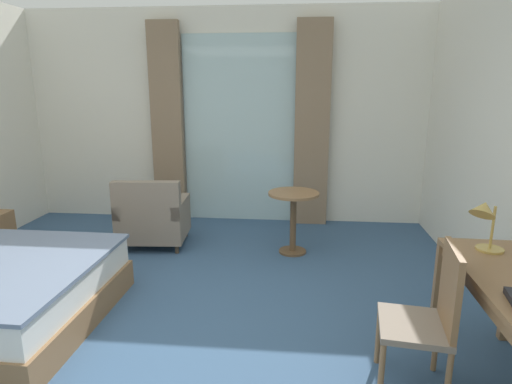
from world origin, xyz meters
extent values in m
cube|color=#38567A|center=(0.00, 0.00, -0.05)|extent=(6.04, 6.64, 0.10)
cube|color=white|center=(0.00, 3.06, 1.43)|extent=(5.64, 0.12, 2.86)
cube|color=silver|center=(0.21, 2.98, 1.26)|extent=(1.52, 0.02, 2.52)
cube|color=#897056|center=(-0.77, 2.88, 1.34)|extent=(0.42, 0.10, 2.68)
cube|color=#897056|center=(1.19, 2.88, 1.34)|extent=(0.46, 0.10, 2.68)
cube|color=slate|center=(-1.21, 0.02, 0.49)|extent=(1.33, 1.61, 0.03)
cube|color=olive|center=(2.57, 0.18, 0.37)|extent=(0.06, 0.06, 0.74)
cube|color=olive|center=(2.07, 0.19, 0.37)|extent=(0.06, 0.06, 0.74)
cube|color=gray|center=(1.73, -0.43, 0.42)|extent=(0.46, 0.50, 0.04)
cube|color=olive|center=(1.91, -0.46, 0.69)|extent=(0.09, 0.42, 0.50)
cylinder|color=olive|center=(1.58, -0.21, 0.20)|extent=(0.04, 0.04, 0.40)
cylinder|color=olive|center=(1.52, -0.61, 0.20)|extent=(0.04, 0.04, 0.40)
cylinder|color=olive|center=(1.94, -0.25, 0.20)|extent=(0.04, 0.04, 0.40)
cylinder|color=olive|center=(1.89, -0.66, 0.20)|extent=(0.04, 0.04, 0.40)
cylinder|color=tan|center=(2.31, -0.01, 0.78)|extent=(0.18, 0.18, 0.02)
cylinder|color=tan|center=(2.31, -0.01, 0.93)|extent=(0.02, 0.02, 0.29)
cone|color=tan|center=(2.17, -0.16, 1.11)|extent=(0.20, 0.18, 0.19)
cube|color=gray|center=(-0.68, 1.87, 0.25)|extent=(0.81, 0.74, 0.29)
cube|color=gray|center=(-0.65, 1.58, 0.61)|extent=(0.76, 0.18, 0.44)
cube|color=gray|center=(-0.35, 1.89, 0.47)|extent=(0.15, 0.69, 0.16)
cube|color=gray|center=(-1.00, 1.84, 0.47)|extent=(0.15, 0.69, 0.16)
cylinder|color=#4C3D2D|center=(-0.38, 2.17, 0.05)|extent=(0.04, 0.04, 0.10)
cylinder|color=#4C3D2D|center=(-1.01, 2.12, 0.05)|extent=(0.04, 0.04, 0.10)
cylinder|color=#4C3D2D|center=(-0.34, 1.61, 0.05)|extent=(0.04, 0.04, 0.10)
cylinder|color=#4C3D2D|center=(-0.97, 1.56, 0.05)|extent=(0.04, 0.04, 0.10)
cylinder|color=olive|center=(0.97, 1.76, 0.69)|extent=(0.56, 0.56, 0.03)
cylinder|color=brown|center=(0.97, 1.76, 0.34)|extent=(0.07, 0.07, 0.68)
cylinder|color=brown|center=(0.97, 1.76, 0.01)|extent=(0.31, 0.31, 0.02)
camera|label=1|loc=(1.00, -2.87, 1.85)|focal=30.19mm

